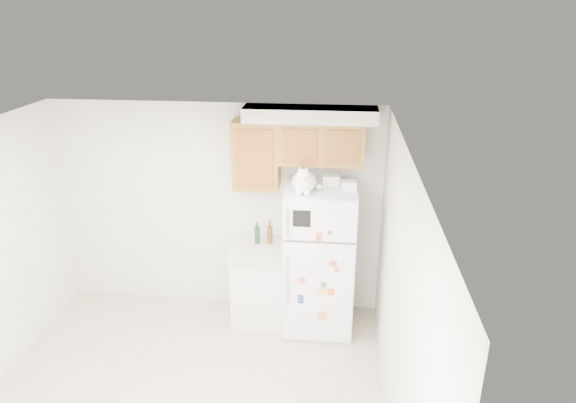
# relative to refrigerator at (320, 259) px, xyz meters

# --- Properties ---
(room_shell) EXTENTS (3.84, 4.04, 2.52)m
(room_shell) POSITION_rel_refrigerator_xyz_m (-1.10, -1.36, 0.82)
(room_shell) COLOR silver
(room_shell) RESTS_ON ground_plane
(refrigerator) EXTENTS (0.76, 0.78, 1.70)m
(refrigerator) POSITION_rel_refrigerator_xyz_m (0.00, 0.00, 0.00)
(refrigerator) COLOR white
(refrigerator) RESTS_ON ground_plane
(base_counter) EXTENTS (0.64, 0.64, 0.92)m
(base_counter) POSITION_rel_refrigerator_xyz_m (-0.69, 0.07, -0.39)
(base_counter) COLOR white
(base_counter) RESTS_ON ground_plane
(cat) EXTENTS (0.30, 0.45, 0.31)m
(cat) POSITION_rel_refrigerator_xyz_m (-0.18, -0.15, 0.97)
(cat) COLOR white
(cat) RESTS_ON refrigerator
(storage_box_back) EXTENTS (0.19, 0.14, 0.10)m
(storage_box_back) POSITION_rel_refrigerator_xyz_m (0.09, 0.11, 0.90)
(storage_box_back) COLOR white
(storage_box_back) RESTS_ON refrigerator
(storage_box_front) EXTENTS (0.16, 0.13, 0.09)m
(storage_box_front) POSITION_rel_refrigerator_xyz_m (0.28, -0.03, 0.89)
(storage_box_front) COLOR white
(storage_box_front) RESTS_ON refrigerator
(bottle_green) EXTENTS (0.06, 0.06, 0.27)m
(bottle_green) POSITION_rel_refrigerator_xyz_m (-0.73, 0.20, 0.20)
(bottle_green) COLOR #19381E
(bottle_green) RESTS_ON base_counter
(bottle_amber) EXTENTS (0.06, 0.06, 0.28)m
(bottle_amber) POSITION_rel_refrigerator_xyz_m (-0.59, 0.22, 0.21)
(bottle_amber) COLOR #593814
(bottle_amber) RESTS_ON base_counter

